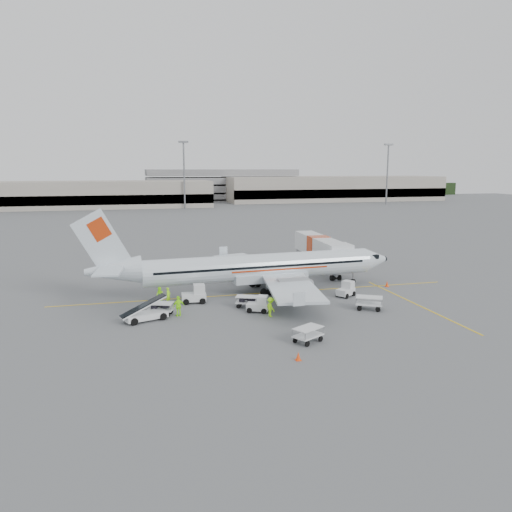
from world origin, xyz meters
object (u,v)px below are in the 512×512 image
(aircraft, at_px, (261,249))
(tug_mid, at_px, (258,304))
(tug_aft, at_px, (194,294))
(belt_loader, at_px, (145,306))
(jet_bridge, at_px, (318,253))
(tug_fore, at_px, (346,289))

(aircraft, relative_size, tug_mid, 16.68)
(aircraft, xyz_separation_m, tug_mid, (-2.35, -7.76, -3.90))
(aircraft, xyz_separation_m, tug_aft, (-7.81, -3.03, -3.76))
(belt_loader, bearing_deg, jet_bridge, 16.29)
(aircraft, xyz_separation_m, tug_fore, (8.15, -4.51, -3.89))
(tug_mid, relative_size, tug_aft, 0.84)
(tug_fore, bearing_deg, tug_mid, 162.59)
(aircraft, relative_size, tug_aft, 14.03)
(belt_loader, xyz_separation_m, tug_fore, (20.92, 3.45, -0.55))
(aircraft, relative_size, jet_bridge, 1.95)
(tug_aft, bearing_deg, tug_mid, -37.29)
(tug_fore, height_order, tug_mid, tug_fore)
(tug_mid, bearing_deg, aircraft, 98.38)
(belt_loader, distance_m, tug_mid, 10.43)
(aircraft, bearing_deg, tug_fore, -32.53)
(jet_bridge, height_order, belt_loader, jet_bridge)
(jet_bridge, distance_m, tug_mid, 21.29)
(aircraft, distance_m, tug_aft, 9.18)
(tug_mid, distance_m, tug_aft, 7.23)
(belt_loader, bearing_deg, tug_fore, -10.90)
(tug_mid, bearing_deg, tug_fore, 42.48)
(tug_fore, distance_m, tug_mid, 11.00)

